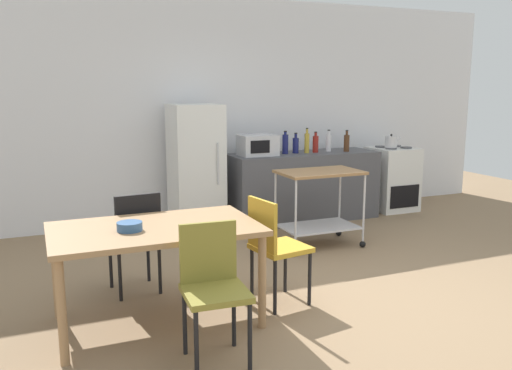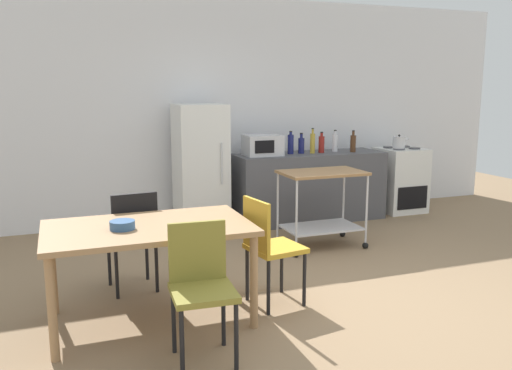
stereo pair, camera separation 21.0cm
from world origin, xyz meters
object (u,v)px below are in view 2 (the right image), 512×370
Objects in this scene: microwave at (263,145)px; fruit_bowl at (122,225)px; chair_olive at (201,282)px; refrigerator at (201,167)px; dining_table at (149,236)px; kitchen_cart at (322,196)px; chair_mustard at (269,244)px; stove_oven at (400,180)px; bottle_vinegar at (353,143)px; bottle_olive_oil at (335,142)px; bottle_hot_sauce at (301,145)px; chair_black at (133,234)px; bottle_wine at (291,144)px; bottle_sesame_oil at (313,143)px; kettle at (399,142)px; bottle_sparkling_water at (321,144)px.

microwave reaches higher than fruit_bowl.
refrigerator is (0.83, 3.16, 0.26)m from chair_olive.
dining_table is 2.44m from kitchen_cart.
chair_olive is 0.96m from chair_mustard.
bottle_vinegar is at bearing -172.33° from stove_oven.
stove_oven is at bearing 31.94° from kitchen_cart.
bottle_olive_oil is at bearing -47.80° from chair_mustard.
dining_table is 3.40m from bottle_hot_sauce.
bottle_wine is at bearing -147.14° from chair_black.
bottle_vinegar is at bearing 35.51° from fruit_bowl.
bottle_wine is 0.30m from bottle_sesame_oil.
bottle_wine is at bearing 4.25° from microwave.
fruit_bowl is at bearing -149.31° from stove_oven.
bottle_sesame_oil is at bearing -171.40° from bottle_olive_oil.
chair_mustard is (0.95, -0.03, -0.15)m from dining_table.
refrigerator is at bearing 176.30° from kettle.
kitchen_cart is at bearing -111.24° from bottle_sesame_oil.
kitchen_cart is 1.24m from microwave.
refrigerator is 1.21m from bottle_wine.
bottle_wine is at bearing -179.80° from stove_oven.
chair_mustard is 3.09× the size of bottle_vinegar.
bottle_sesame_oil is (2.30, 3.03, 0.52)m from chair_olive.
chair_black is 3.13m from bottle_sesame_oil.
bottle_olive_oil is at bearing -2.41° from refrigerator.
fruit_bowl is (-2.43, -2.45, -0.25)m from bottle_wine.
bottle_sesame_oil is 1.14× the size of bottle_vinegar.
bottle_wine is at bearing -179.15° from bottle_olive_oil.
bottle_hot_sauce is at bearing 175.12° from bottle_sparkling_water.
stove_oven is 2.80× the size of bottle_sesame_oil.
bottle_sparkling_water is at bearing 168.64° from bottle_vinegar.
chair_black is 0.98× the size of kitchen_cart.
kettle reaches higher than chair_mustard.
kettle is (3.84, 2.31, 0.33)m from dining_table.
kettle is at bearing -3.37° from bottle_sparkling_water.
stove_oven is 1.66m from bottle_hot_sauce.
bottle_wine is 1.23× the size of kettle.
kettle is (2.00, -0.06, -0.03)m from microwave.
bottle_sesame_oil is at bearing 41.56° from fruit_bowl.
bottle_sesame_oil reaches higher than bottle_vinegar.
bottle_sparkling_water is 1.14× the size of kettle.
bottle_vinegar is (2.87, 2.96, 0.50)m from chair_olive.
bottle_wine reaches higher than chair_black.
kitchen_cart is 3.41× the size of bottle_hot_sauce.
chair_black is (-0.03, 0.64, -0.15)m from dining_table.
bottle_vinegar is (1.26, -0.08, -0.01)m from microwave.
bottle_olive_oil reaches higher than kettle.
bottle_vinegar is (2.15, 2.33, 0.50)m from chair_mustard.
bottle_wine is 0.87m from bottle_vinegar.
bottle_vinegar is 4.04m from fruit_bowl.
stove_oven reaches higher than chair_olive.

